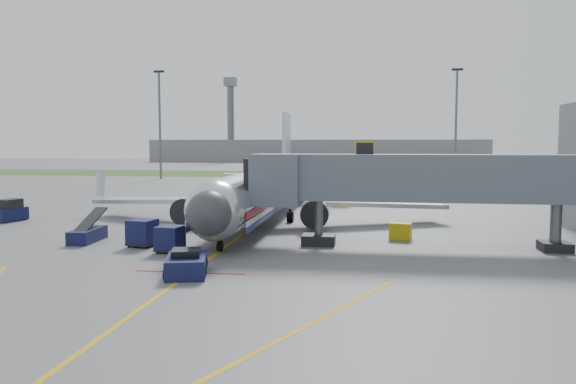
# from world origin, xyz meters

# --- Properties ---
(ground) EXTENTS (400.00, 400.00, 0.00)m
(ground) POSITION_xyz_m (0.00, 0.00, 0.00)
(ground) COLOR #565659
(ground) RESTS_ON ground
(grass_strip) EXTENTS (300.00, 25.00, 0.01)m
(grass_strip) POSITION_xyz_m (0.00, 90.00, 0.01)
(grass_strip) COLOR #2D4C1E
(grass_strip) RESTS_ON ground
(apron_markings) EXTENTS (21.52, 50.00, 0.01)m
(apron_markings) POSITION_xyz_m (0.00, -7.40, 0.00)
(apron_markings) COLOR gold
(apron_markings) RESTS_ON ground
(airliner) EXTENTS (32.10, 35.67, 10.25)m
(airliner) POSITION_xyz_m (0.00, 15.25, 2.65)
(airliner) COLOR silver
(airliner) RESTS_ON ground
(jet_bridge) EXTENTS (25.30, 4.00, 6.90)m
(jet_bridge) POSITION_xyz_m (12.86, 5.00, 4.47)
(jet_bridge) COLOR slate
(jet_bridge) RESTS_ON ground
(light_mast_left) EXTENTS (2.00, 0.44, 20.40)m
(light_mast_left) POSITION_xyz_m (-30.00, 70.00, 10.78)
(light_mast_left) COLOR #595B60
(light_mast_left) RESTS_ON ground
(light_mast_right) EXTENTS (2.00, 0.44, 20.40)m
(light_mast_right) POSITION_xyz_m (25.00, 75.00, 10.78)
(light_mast_right) COLOR #595B60
(light_mast_right) RESTS_ON ground
(distant_terminal) EXTENTS (120.00, 14.00, 8.00)m
(distant_terminal) POSITION_xyz_m (-10.00, 170.00, 4.00)
(distant_terminal) COLOR slate
(distant_terminal) RESTS_ON ground
(control_tower) EXTENTS (4.00, 4.00, 30.00)m
(control_tower) POSITION_xyz_m (-40.00, 165.00, 17.33)
(control_tower) COLOR #595B60
(control_tower) RESTS_ON ground
(pushback_tug) EXTENTS (2.75, 3.65, 1.35)m
(pushback_tug) POSITION_xyz_m (-0.02, -4.55, 0.57)
(pushback_tug) COLOR black
(pushback_tug) RESTS_ON ground
(baggage_tug) EXTENTS (2.07, 3.04, 1.94)m
(baggage_tug) POSITION_xyz_m (-21.76, 12.62, 0.86)
(baggage_tug) COLOR black
(baggage_tug) RESTS_ON ground
(baggage_cart_a) EXTENTS (1.72, 1.72, 1.66)m
(baggage_cart_a) POSITION_xyz_m (-3.00, 1.18, 0.84)
(baggage_cart_a) COLOR black
(baggage_cart_a) RESTS_ON ground
(baggage_cart_b) EXTENTS (2.03, 2.03, 1.96)m
(baggage_cart_b) POSITION_xyz_m (-3.00, 13.52, 1.00)
(baggage_cart_b) COLOR black
(baggage_cart_b) RESTS_ON ground
(baggage_cart_c) EXTENTS (1.92, 1.92, 1.78)m
(baggage_cart_c) POSITION_xyz_m (-5.51, 2.86, 0.91)
(baggage_cart_c) COLOR black
(baggage_cart_c) RESTS_ON ground
(belt_loader) EXTENTS (1.65, 4.44, 2.13)m
(belt_loader) POSITION_xyz_m (-10.00, 4.04, 0.53)
(belt_loader) COLOR black
(belt_loader) RESTS_ON ground
(ground_power_cart) EXTENTS (1.66, 1.28, 1.19)m
(ground_power_cart) POSITION_xyz_m (11.55, 8.00, 0.59)
(ground_power_cart) COLOR #D2BD0C
(ground_power_cart) RESTS_ON ground
(ramp_worker) EXTENTS (0.68, 0.66, 1.58)m
(ramp_worker) POSITION_xyz_m (-4.11, 13.40, 0.79)
(ramp_worker) COLOR #D6EB1B
(ramp_worker) RESTS_ON ground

